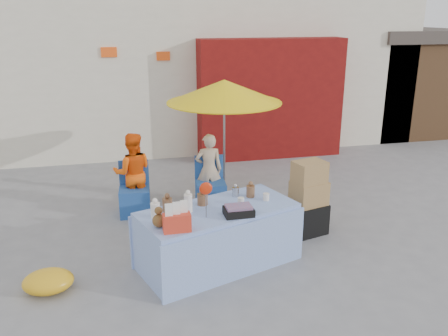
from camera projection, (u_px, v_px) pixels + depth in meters
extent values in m
plane|color=slate|center=(211.00, 252.00, 6.50)|extent=(80.00, 80.00, 0.00)
cube|color=silver|center=(157.00, 47.00, 12.27)|extent=(12.00, 5.00, 4.50)
cube|color=maroon|center=(271.00, 99.00, 10.45)|extent=(3.20, 0.60, 2.60)
cube|color=#4C331E|center=(398.00, 85.00, 13.06)|extent=(2.60, 3.00, 2.40)
cube|color=#3F3833|center=(404.00, 35.00, 12.63)|extent=(2.80, 3.20, 0.30)
cube|color=#FB5315|center=(109.00, 52.00, 9.65)|extent=(0.32, 0.04, 0.20)
cube|color=#FB5315|center=(163.00, 56.00, 9.91)|extent=(0.28, 0.04, 0.18)
cube|color=#98B6F4|center=(218.00, 236.00, 6.09)|extent=(2.16, 1.48, 0.78)
cube|color=#98B6F4|center=(238.00, 253.00, 5.73)|extent=(1.93, 0.69, 0.73)
cube|color=#98B6F4|center=(201.00, 225.00, 6.47)|extent=(1.93, 0.69, 0.73)
cylinder|color=white|center=(155.00, 210.00, 5.67)|extent=(0.15, 0.15, 0.19)
cylinder|color=brown|center=(167.00, 205.00, 5.86)|extent=(0.16, 0.16, 0.17)
cylinder|color=white|center=(188.00, 203.00, 5.83)|extent=(0.13, 0.13, 0.23)
cylinder|color=brown|center=(202.00, 199.00, 6.06)|extent=(0.17, 0.17, 0.15)
cylinder|color=#B2B2B7|center=(236.00, 192.00, 6.34)|extent=(0.12, 0.12, 0.13)
cylinder|color=brown|center=(251.00, 191.00, 6.32)|extent=(0.15, 0.15, 0.16)
cylinder|color=white|center=(241.00, 201.00, 6.07)|extent=(0.11, 0.11, 0.09)
cylinder|color=white|center=(266.00, 197.00, 6.21)|extent=(0.11, 0.11, 0.09)
sphere|color=brown|center=(159.00, 221.00, 5.43)|extent=(0.16, 0.16, 0.16)
ellipsoid|color=red|center=(206.00, 188.00, 5.59)|extent=(0.17, 0.10, 0.16)
cube|color=red|center=(177.00, 223.00, 5.32)|extent=(0.34, 0.24, 0.21)
cube|color=black|center=(239.00, 212.00, 5.75)|extent=(0.42, 0.35, 0.09)
cube|color=#214C98|center=(135.00, 201.00, 7.66)|extent=(0.51, 0.49, 0.45)
cube|color=#214C98|center=(134.00, 172.00, 7.73)|extent=(0.48, 0.07, 0.40)
cube|color=#214C98|center=(211.00, 195.00, 7.92)|extent=(0.51, 0.49, 0.45)
cube|color=#214C98|center=(209.00, 167.00, 7.99)|extent=(0.48, 0.07, 0.40)
imported|color=#FF590D|center=(133.00, 173.00, 7.66)|extent=(0.68, 0.54, 1.32)
imported|color=#C6AB8C|center=(209.00, 170.00, 7.94)|extent=(0.47, 0.33, 1.24)
cylinder|color=gray|center=(224.00, 144.00, 8.02)|extent=(0.04, 0.04, 2.00)
cone|color=yellow|center=(224.00, 91.00, 7.74)|extent=(1.90, 1.90, 0.38)
cylinder|color=yellow|center=(224.00, 102.00, 7.79)|extent=(1.90, 1.90, 0.02)
cube|color=black|center=(307.00, 218.00, 7.01)|extent=(0.59, 0.53, 0.46)
cube|color=#A6804B|center=(309.00, 193.00, 6.88)|extent=(0.56, 0.48, 0.35)
cube|color=#A6804B|center=(310.00, 172.00, 6.76)|extent=(0.51, 0.43, 0.31)
ellipsoid|color=gold|center=(48.00, 281.00, 5.55)|extent=(0.69, 0.60, 0.27)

